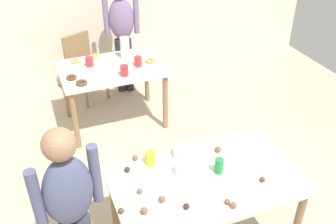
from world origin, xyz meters
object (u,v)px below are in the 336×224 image
object	(u,v)px
dining_table_far	(112,75)
soda_can	(219,166)
person_girl_near	(71,206)
person_adult_far	(122,29)
dining_table_near	(205,187)
mixing_bowl	(185,152)
pitcher_far	(125,48)
chair_far_table	(83,63)

from	to	relation	value
dining_table_far	soda_can	bearing A→B (deg)	-81.18
soda_can	person_girl_near	bearing A→B (deg)	-176.66
person_girl_near	person_adult_far	size ratio (longest dim) A/B	0.98
dining_table_near	mixing_bowl	bearing A→B (deg)	98.28
person_adult_far	pitcher_far	xyz separation A→B (m)	(-0.12, -0.54, -0.02)
person_girl_near	pitcher_far	distance (m)	2.45
mixing_bowl	soda_can	world-z (taller)	soda_can
chair_far_table	person_adult_far	world-z (taller)	person_adult_far
dining_table_far	person_girl_near	world-z (taller)	person_girl_near
dining_table_near	pitcher_far	world-z (taller)	pitcher_far
dining_table_near	person_girl_near	world-z (taller)	person_girl_near
chair_far_table	pitcher_far	size ratio (longest dim) A/B	3.41
chair_far_table	soda_can	xyz separation A→B (m)	(0.52, -2.74, 0.31)
person_girl_near	mixing_bowl	size ratio (longest dim) A/B	8.18
dining_table_far	mixing_bowl	size ratio (longest dim) A/B	6.49
mixing_bowl	person_adult_far	bearing A→B (deg)	85.74
dining_table_near	chair_far_table	size ratio (longest dim) A/B	1.58
person_girl_near	dining_table_near	bearing A→B (deg)	2.09
dining_table_near	person_adult_far	distance (m)	2.76
mixing_bowl	soda_can	bearing A→B (deg)	-58.53
person_girl_near	mixing_bowl	world-z (taller)	person_girl_near
dining_table_near	soda_can	xyz separation A→B (m)	(0.12, 0.03, 0.15)
dining_table_far	person_adult_far	xyz separation A→B (m)	(0.33, 0.72, 0.25)
person_girl_near	dining_table_far	bearing A→B (deg)	69.37
dining_table_near	pitcher_far	xyz separation A→B (m)	(0.02, 2.20, 0.22)
dining_table_far	mixing_bowl	bearing A→B (deg)	-85.07
dining_table_far	soda_can	distance (m)	2.03
dining_table_near	soda_can	size ratio (longest dim) A/B	11.30
person_adult_far	mixing_bowl	world-z (taller)	person_adult_far
soda_can	dining_table_far	bearing A→B (deg)	98.82
person_girl_near	soda_can	xyz separation A→B (m)	(1.09, 0.06, -0.06)
pitcher_far	chair_far_table	bearing A→B (deg)	126.80
dining_table_near	person_adult_far	bearing A→B (deg)	87.07
dining_table_near	mixing_bowl	size ratio (longest dim) A/B	7.69
person_girl_near	chair_far_table	bearing A→B (deg)	78.66
dining_table_far	soda_can	size ratio (longest dim) A/B	9.54
chair_far_table	person_girl_near	distance (m)	2.89
person_girl_near	person_adult_far	bearing A→B (deg)	68.24
soda_can	pitcher_far	world-z (taller)	pitcher_far
mixing_bowl	soda_can	distance (m)	0.31
dining_table_near	person_adult_far	xyz separation A→B (m)	(0.14, 2.74, 0.24)
dining_table_far	person_girl_near	distance (m)	2.22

